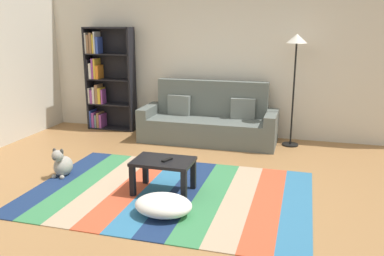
# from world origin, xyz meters

# --- Properties ---
(ground_plane) EXTENTS (14.00, 14.00, 0.00)m
(ground_plane) POSITION_xyz_m (0.00, 0.00, 0.00)
(ground_plane) COLOR #9E7042
(back_wall) EXTENTS (6.80, 0.10, 2.70)m
(back_wall) POSITION_xyz_m (0.00, 2.55, 1.35)
(back_wall) COLOR silver
(back_wall) RESTS_ON ground_plane
(rug) EXTENTS (3.25, 2.22, 0.01)m
(rug) POSITION_xyz_m (-0.15, -0.23, 0.01)
(rug) COLOR navy
(rug) RESTS_ON ground_plane
(couch) EXTENTS (2.26, 0.80, 1.00)m
(couch) POSITION_xyz_m (-0.22, 2.02, 0.34)
(couch) COLOR #59605B
(couch) RESTS_ON ground_plane
(bookshelf) EXTENTS (0.90, 0.28, 1.87)m
(bookshelf) POSITION_xyz_m (-2.27, 2.31, 0.92)
(bookshelf) COLOR black
(bookshelf) RESTS_ON ground_plane
(coffee_table) EXTENTS (0.70, 0.47, 0.40)m
(coffee_table) POSITION_xyz_m (-0.22, -0.24, 0.33)
(coffee_table) COLOR black
(coffee_table) RESTS_ON rug
(pouf) EXTENTS (0.61, 0.48, 0.21)m
(pouf) POSITION_xyz_m (-0.03, -0.80, 0.12)
(pouf) COLOR white
(pouf) RESTS_ON rug
(dog) EXTENTS (0.22, 0.35, 0.40)m
(dog) POSITION_xyz_m (-1.68, -0.10, 0.16)
(dog) COLOR #9E998E
(dog) RESTS_ON ground_plane
(standing_lamp) EXTENTS (0.32, 0.32, 1.78)m
(standing_lamp) POSITION_xyz_m (1.13, 2.12, 1.49)
(standing_lamp) COLOR black
(standing_lamp) RESTS_ON ground_plane
(tv_remote) EXTENTS (0.10, 0.16, 0.02)m
(tv_remote) POSITION_xyz_m (-0.17, -0.25, 0.42)
(tv_remote) COLOR black
(tv_remote) RESTS_ON coffee_table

